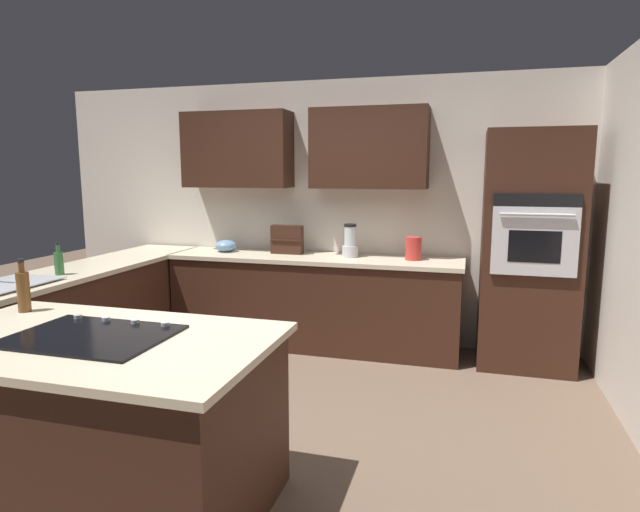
% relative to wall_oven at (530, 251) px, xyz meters
% --- Properties ---
extents(ground_plane, '(14.00, 14.00, 0.00)m').
position_rel_wall_oven_xyz_m(ground_plane, '(1.85, 1.72, -1.03)').
color(ground_plane, brown).
extents(wall_back, '(6.00, 0.44, 2.60)m').
position_rel_wall_oven_xyz_m(wall_back, '(1.92, -0.33, 0.43)').
color(wall_back, silver).
rests_on(wall_back, ground).
extents(lower_cabinets_back, '(2.80, 0.60, 0.86)m').
position_rel_wall_oven_xyz_m(lower_cabinets_back, '(1.95, -0.00, -0.60)').
color(lower_cabinets_back, '#381E14').
rests_on(lower_cabinets_back, ground).
extents(countertop_back, '(2.84, 0.64, 0.04)m').
position_rel_wall_oven_xyz_m(countertop_back, '(1.95, -0.00, -0.15)').
color(countertop_back, beige).
rests_on(countertop_back, lower_cabinets_back).
extents(lower_cabinets_side, '(0.60, 2.90, 0.86)m').
position_rel_wall_oven_xyz_m(lower_cabinets_side, '(3.67, 1.17, -0.60)').
color(lower_cabinets_side, '#381E14').
rests_on(lower_cabinets_side, ground).
extents(countertop_side, '(0.64, 2.94, 0.04)m').
position_rel_wall_oven_xyz_m(countertop_side, '(3.67, 1.17, -0.15)').
color(countertop_side, beige).
rests_on(countertop_side, lower_cabinets_side).
extents(island_base, '(1.71, 0.98, 0.86)m').
position_rel_wall_oven_xyz_m(island_base, '(2.28, 2.74, -0.60)').
color(island_base, '#381E14').
rests_on(island_base, ground).
extents(island_top, '(1.79, 1.06, 0.04)m').
position_rel_wall_oven_xyz_m(island_top, '(2.28, 2.74, -0.15)').
color(island_top, beige).
rests_on(island_top, island_base).
extents(wall_oven, '(0.80, 0.66, 2.06)m').
position_rel_wall_oven_xyz_m(wall_oven, '(0.00, 0.00, 0.00)').
color(wall_oven, '#381E14').
rests_on(wall_oven, ground).
extents(sink_unit, '(0.46, 0.70, 0.23)m').
position_rel_wall_oven_xyz_m(sink_unit, '(3.68, 1.93, -0.11)').
color(sink_unit, '#515456').
rests_on(sink_unit, countertop_side).
extents(cooktop, '(0.76, 0.56, 0.03)m').
position_rel_wall_oven_xyz_m(cooktop, '(2.28, 2.74, -0.12)').
color(cooktop, black).
rests_on(cooktop, island_top).
extents(blender, '(0.15, 0.15, 0.32)m').
position_rel_wall_oven_xyz_m(blender, '(1.60, -0.05, 0.01)').
color(blender, silver).
rests_on(blender, countertop_back).
extents(mixing_bowl, '(0.22, 0.22, 0.12)m').
position_rel_wall_oven_xyz_m(mixing_bowl, '(2.90, -0.05, -0.07)').
color(mixing_bowl, '#668CB2').
rests_on(mixing_bowl, countertop_back).
extents(spice_rack, '(0.32, 0.11, 0.29)m').
position_rel_wall_oven_xyz_m(spice_rack, '(2.25, -0.08, 0.01)').
color(spice_rack, '#381E14').
rests_on(spice_rack, countertop_back).
extents(kettle, '(0.15, 0.15, 0.21)m').
position_rel_wall_oven_xyz_m(kettle, '(1.00, -0.05, -0.02)').
color(kettle, red).
rests_on(kettle, countertop_back).
extents(dish_soap_bottle, '(0.07, 0.07, 0.26)m').
position_rel_wall_oven_xyz_m(dish_soap_bottle, '(3.62, 1.45, -0.03)').
color(dish_soap_bottle, '#336B38').
rests_on(dish_soap_bottle, countertop_side).
extents(oil_bottle, '(0.07, 0.07, 0.31)m').
position_rel_wall_oven_xyz_m(oil_bottle, '(2.98, 2.44, -0.01)').
color(oil_bottle, brown).
rests_on(oil_bottle, island_top).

